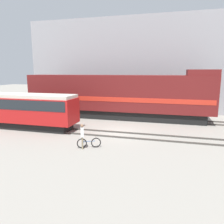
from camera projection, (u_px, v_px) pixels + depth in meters
The scene contains 8 objects.
ground_plane at pixel (119, 133), 19.39m from camera, with size 120.00×120.00×0.00m, color gray.
track_near at pixel (117, 134), 18.62m from camera, with size 60.00×1.50×0.14m.
track_far at pixel (131, 118), 24.95m from camera, with size 60.00×1.51×0.14m.
building_backdrop at pixel (142, 65), 31.46m from camera, with size 31.74×6.00×12.47m.
freight_locomotive at pixel (117, 96), 24.91m from camera, with size 21.10×3.04×5.55m.
streetcar at pixel (27, 109), 20.53m from camera, with size 9.54×2.54×3.29m.
bicycle at pixel (89, 143), 15.50m from camera, with size 1.60×0.79×0.78m.
person at pixel (82, 134), 15.17m from camera, with size 0.35×0.42×1.79m.
Camera 1 is at (4.30, -18.23, 5.38)m, focal length 35.00 mm.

